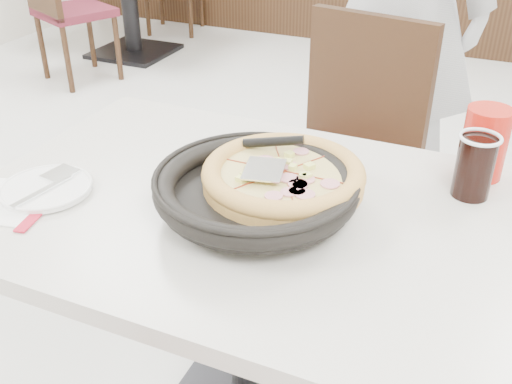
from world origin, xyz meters
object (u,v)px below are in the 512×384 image
at_px(side_plate, 46,189).
at_px(red_cup, 484,143).
at_px(chair_far, 334,177).
at_px(bg_chair_left_near, 74,8).
at_px(bg_table_left, 129,3).
at_px(pizza, 283,180).
at_px(main_table, 256,338).
at_px(pizza_pan, 256,195).
at_px(cola_glass, 474,168).

height_order(side_plate, red_cup, red_cup).
bearing_deg(red_cup, side_plate, -151.69).
distance_m(chair_far, side_plate, 0.94).
bearing_deg(bg_chair_left_near, red_cup, -10.53).
relative_size(red_cup, bg_table_left, 0.13).
bearing_deg(bg_chair_left_near, pizza, -18.85).
distance_m(main_table, chair_far, 0.67).
distance_m(bg_table_left, bg_chair_left_near, 0.62).
xyz_separation_m(main_table, side_plate, (-0.43, -0.13, 0.38)).
xyz_separation_m(side_plate, bg_table_left, (-1.79, 2.89, -0.38)).
bearing_deg(pizza, pizza_pan, -128.60).
distance_m(chair_far, cola_glass, 0.70).
height_order(main_table, chair_far, chair_far).
relative_size(cola_glass, bg_chair_left_near, 0.14).
xyz_separation_m(main_table, bg_table_left, (-2.22, 2.75, 0.00)).
height_order(main_table, pizza, pizza).
height_order(pizza_pan, pizza, pizza).
bearing_deg(cola_glass, main_table, -151.36).
relative_size(cola_glass, bg_table_left, 0.11).
height_order(cola_glass, bg_chair_left_near, bg_chair_left_near).
bearing_deg(main_table, bg_table_left, 128.86).
xyz_separation_m(side_plate, cola_glass, (0.83, 0.35, 0.06)).
distance_m(main_table, bg_chair_left_near, 3.08).
relative_size(pizza_pan, cola_glass, 2.94).
xyz_separation_m(main_table, pizza_pan, (0.01, -0.03, 0.42)).
bearing_deg(pizza_pan, side_plate, -166.93).
height_order(chair_far, pizza, chair_far).
height_order(chair_far, side_plate, chair_far).
bearing_deg(main_table, cola_glass, 28.64).
bearing_deg(cola_glass, chair_far, 133.27).
bearing_deg(chair_far, bg_table_left, -31.76).
xyz_separation_m(bg_table_left, bg_chair_left_near, (0.00, -0.61, 0.10)).
bearing_deg(main_table, bg_chair_left_near, 136.01).
xyz_separation_m(red_cup, bg_table_left, (-2.63, 2.44, -0.45)).
bearing_deg(cola_glass, bg_table_left, 135.93).
distance_m(pizza_pan, red_cup, 0.53).
bearing_deg(chair_far, side_plate, 74.33).
relative_size(chair_far, pizza_pan, 2.48).
distance_m(red_cup, bg_chair_left_near, 3.21).
bearing_deg(bg_chair_left_near, bg_table_left, 114.48).
distance_m(chair_far, pizza, 0.73).
relative_size(pizza_pan, bg_chair_left_near, 0.40).
xyz_separation_m(pizza, bg_table_left, (-2.27, 2.74, -0.44)).
xyz_separation_m(pizza, side_plate, (-0.48, -0.15, -0.05)).
height_order(pizza, red_cup, red_cup).
relative_size(pizza, side_plate, 1.69).
bearing_deg(bg_table_left, side_plate, -58.26).
bearing_deg(pizza_pan, main_table, 113.74).
distance_m(pizza, bg_chair_left_near, 3.12).
distance_m(pizza_pan, pizza, 0.06).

